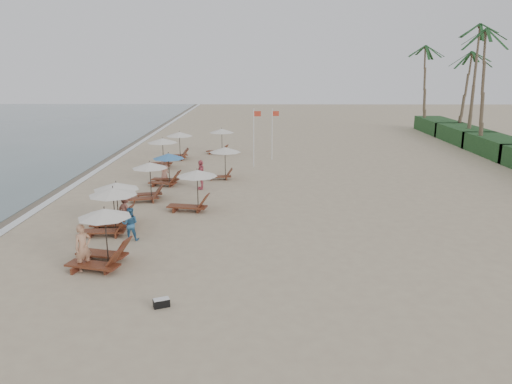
{
  "coord_description": "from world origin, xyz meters",
  "views": [
    {
      "loc": [
        1.14,
        -20.83,
        7.74
      ],
      "look_at": [
        0.93,
        4.03,
        1.3
      ],
      "focal_mm": 34.51,
      "sensor_mm": 36.0,
      "label": 1
    }
  ],
  "objects_px": {
    "lounger_station_2": "(114,201)",
    "beachgoer_far_b": "(164,170)",
    "beachgoer_mid_a": "(130,224)",
    "lounger_station_4": "(166,169)",
    "duffel_bag": "(161,303)",
    "flag_pole_near": "(254,135)",
    "beachgoer_mid_b": "(126,210)",
    "beachgoer_near": "(83,247)",
    "lounger_station_0": "(100,241)",
    "lounger_station_6": "(177,145)",
    "lounger_station_5": "(160,153)",
    "inland_station_0": "(192,188)",
    "beachgoer_far_a": "(201,175)",
    "inland_station_1": "(223,158)",
    "inland_station_2": "(220,138)",
    "lounger_station_3": "(147,181)",
    "lounger_station_1": "(110,210)"
  },
  "relations": [
    {
      "from": "beachgoer_far_b",
      "to": "flag_pole_near",
      "type": "relative_size",
      "value": 0.36
    },
    {
      "from": "beachgoer_far_a",
      "to": "inland_station_2",
      "type": "bearing_deg",
      "value": 176.32
    },
    {
      "from": "lounger_station_2",
      "to": "lounger_station_4",
      "type": "relative_size",
      "value": 1.01
    },
    {
      "from": "lounger_station_2",
      "to": "duffel_bag",
      "type": "bearing_deg",
      "value": -65.25
    },
    {
      "from": "lounger_station_6",
      "to": "duffel_bag",
      "type": "distance_m",
      "value": 26.54
    },
    {
      "from": "lounger_station_2",
      "to": "flag_pole_near",
      "type": "height_order",
      "value": "flag_pole_near"
    },
    {
      "from": "beachgoer_mid_a",
      "to": "beachgoer_mid_b",
      "type": "distance_m",
      "value": 2.04
    },
    {
      "from": "beachgoer_near",
      "to": "beachgoer_far_b",
      "type": "xyz_separation_m",
      "value": [
        0.27,
        15.01,
        -0.12
      ]
    },
    {
      "from": "lounger_station_3",
      "to": "lounger_station_4",
      "type": "xyz_separation_m",
      "value": [
        0.37,
        3.87,
        -0.1
      ]
    },
    {
      "from": "inland_station_1",
      "to": "beachgoer_mid_b",
      "type": "xyz_separation_m",
      "value": [
        -4.0,
        -10.52,
        -0.67
      ]
    },
    {
      "from": "beachgoer_far_b",
      "to": "duffel_bag",
      "type": "xyz_separation_m",
      "value": [
        3.3,
        -18.01,
        -0.66
      ]
    },
    {
      "from": "beachgoer_mid_b",
      "to": "lounger_station_2",
      "type": "bearing_deg",
      "value": -0.3
    },
    {
      "from": "inland_station_1",
      "to": "beachgoer_near",
      "type": "relative_size",
      "value": 1.36
    },
    {
      "from": "lounger_station_4",
      "to": "inland_station_1",
      "type": "relative_size",
      "value": 0.97
    },
    {
      "from": "beachgoer_mid_a",
      "to": "beachgoer_far_a",
      "type": "height_order",
      "value": "beachgoer_far_a"
    },
    {
      "from": "beachgoer_far_b",
      "to": "flag_pole_near",
      "type": "xyz_separation_m",
      "value": [
        6.07,
        5.0,
        1.7
      ]
    },
    {
      "from": "beachgoer_mid_b",
      "to": "beachgoer_far_a",
      "type": "xyz_separation_m",
      "value": [
        2.81,
        7.59,
        0.12
      ]
    },
    {
      "from": "lounger_station_0",
      "to": "lounger_station_2",
      "type": "distance_m",
      "value": 5.5
    },
    {
      "from": "inland_station_1",
      "to": "beachgoer_far_b",
      "type": "xyz_separation_m",
      "value": [
        -3.96,
        -0.8,
        -0.69
      ]
    },
    {
      "from": "beachgoer_mid_a",
      "to": "beachgoer_far_a",
      "type": "xyz_separation_m",
      "value": [
        2.11,
        9.5,
        0.18
      ]
    },
    {
      "from": "inland_station_2",
      "to": "beachgoer_near",
      "type": "bearing_deg",
      "value": -97.06
    },
    {
      "from": "beachgoer_mid_b",
      "to": "inland_station_1",
      "type": "bearing_deg",
      "value": -75.5
    },
    {
      "from": "lounger_station_0",
      "to": "beachgoer_far_b",
      "type": "height_order",
      "value": "lounger_station_0"
    },
    {
      "from": "lounger_station_4",
      "to": "beachgoer_mid_a",
      "type": "xyz_separation_m",
      "value": [
        0.37,
        -10.72,
        -0.29
      ]
    },
    {
      "from": "lounger_station_5",
      "to": "beachgoer_mid_b",
      "type": "bearing_deg",
      "value": -85.54
    },
    {
      "from": "lounger_station_2",
      "to": "beachgoer_near",
      "type": "xyz_separation_m",
      "value": [
        0.49,
        -5.82,
        -0.23
      ]
    },
    {
      "from": "lounger_station_6",
      "to": "duffel_bag",
      "type": "xyz_separation_m",
      "value": [
        3.73,
        -26.26,
        -1.05
      ]
    },
    {
      "from": "inland_station_0",
      "to": "lounger_station_5",
      "type": "bearing_deg",
      "value": 109.23
    },
    {
      "from": "lounger_station_6",
      "to": "flag_pole_near",
      "type": "relative_size",
      "value": 0.56
    },
    {
      "from": "lounger_station_5",
      "to": "lounger_station_6",
      "type": "xyz_separation_m",
      "value": [
        0.72,
        3.65,
        0.01
      ]
    },
    {
      "from": "inland_station_0",
      "to": "beachgoer_far_b",
      "type": "bearing_deg",
      "value": 112.46
    },
    {
      "from": "lounger_station_6",
      "to": "beachgoer_near",
      "type": "xyz_separation_m",
      "value": [
        0.16,
        -23.26,
        -0.27
      ]
    },
    {
      "from": "beachgoer_mid_a",
      "to": "beachgoer_mid_b",
      "type": "height_order",
      "value": "beachgoer_mid_b"
    },
    {
      "from": "lounger_station_2",
      "to": "beachgoer_far_b",
      "type": "xyz_separation_m",
      "value": [
        0.77,
        9.2,
        -0.35
      ]
    },
    {
      "from": "inland_station_1",
      "to": "beachgoer_near",
      "type": "distance_m",
      "value": 16.38
    },
    {
      "from": "beachgoer_near",
      "to": "duffel_bag",
      "type": "xyz_separation_m",
      "value": [
        3.57,
        -3.0,
        -0.78
      ]
    },
    {
      "from": "beachgoer_mid_a",
      "to": "lounger_station_1",
      "type": "bearing_deg",
      "value": -43.76
    },
    {
      "from": "lounger_station_3",
      "to": "beachgoer_near",
      "type": "xyz_separation_m",
      "value": [
        -0.2,
        -10.23,
        -0.23
      ]
    },
    {
      "from": "lounger_station_4",
      "to": "duffel_bag",
      "type": "distance_m",
      "value": 17.38
    },
    {
      "from": "lounger_station_5",
      "to": "inland_station_1",
      "type": "relative_size",
      "value": 1.02
    },
    {
      "from": "lounger_station_0",
      "to": "inland_station_2",
      "type": "relative_size",
      "value": 1.01
    },
    {
      "from": "duffel_bag",
      "to": "beachgoer_far_a",
      "type": "bearing_deg",
      "value": 91.91
    },
    {
      "from": "beachgoer_mid_a",
      "to": "flag_pole_near",
      "type": "relative_size",
      "value": 0.34
    },
    {
      "from": "beachgoer_mid_a",
      "to": "beachgoer_far_b",
      "type": "relative_size",
      "value": 0.95
    },
    {
      "from": "flag_pole_near",
      "to": "inland_station_1",
      "type": "bearing_deg",
      "value": -116.77
    },
    {
      "from": "inland_station_0",
      "to": "beachgoer_mid_a",
      "type": "xyz_separation_m",
      "value": [
        -2.2,
        -4.73,
        -0.52
      ]
    },
    {
      "from": "beachgoer_mid_a",
      "to": "beachgoer_far_b",
      "type": "distance_m",
      "value": 11.65
    },
    {
      "from": "lounger_station_1",
      "to": "inland_station_2",
      "type": "bearing_deg",
      "value": 80.8
    },
    {
      "from": "lounger_station_5",
      "to": "inland_station_2",
      "type": "xyz_separation_m",
      "value": [
        4.09,
        6.31,
        0.25
      ]
    },
    {
      "from": "lounger_station_1",
      "to": "beachgoer_far_b",
      "type": "height_order",
      "value": "lounger_station_1"
    }
  ]
}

